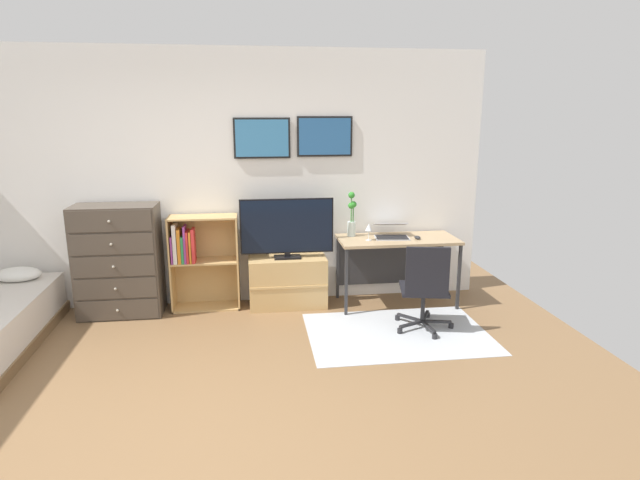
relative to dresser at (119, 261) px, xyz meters
name	(u,v)px	position (x,y,z in m)	size (l,w,h in m)	color
ground_plane	(179,426)	(0.83, -2.15, -0.57)	(7.20, 7.20, 0.00)	brown
wall_back_with_posters	(202,180)	(0.85, 0.27, 0.78)	(6.12, 0.09, 2.70)	white
area_rug	(398,333)	(2.70, -0.88, -0.57)	(1.70, 1.20, 0.01)	#B2B7BC
dresser	(119,261)	(0.00, 0.00, 0.00)	(0.83, 0.46, 1.15)	#4C4238
bookshelf	(197,256)	(0.78, 0.07, 0.00)	(0.71, 0.30, 1.00)	tan
tv_stand	(288,282)	(1.72, 0.02, -0.30)	(0.82, 0.41, 0.54)	tan
television	(287,228)	(1.72, -0.01, 0.29)	(0.98, 0.16, 0.64)	black
desk	(395,248)	(2.90, 0.00, 0.03)	(1.27, 0.59, 0.74)	tan
office_chair	(425,286)	(2.96, -0.85, -0.12)	(0.58, 0.57, 0.86)	#232326
laptop	(391,231)	(2.84, -0.02, 0.23)	(0.40, 0.42, 0.16)	#B7B7BC
computer_mouse	(417,237)	(3.10, -0.15, 0.18)	(0.06, 0.10, 0.03)	#262628
bamboo_vase	(352,217)	(2.43, 0.08, 0.38)	(0.10, 0.09, 0.49)	silver
wine_glass	(369,228)	(2.57, -0.14, 0.30)	(0.07, 0.07, 0.18)	silver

